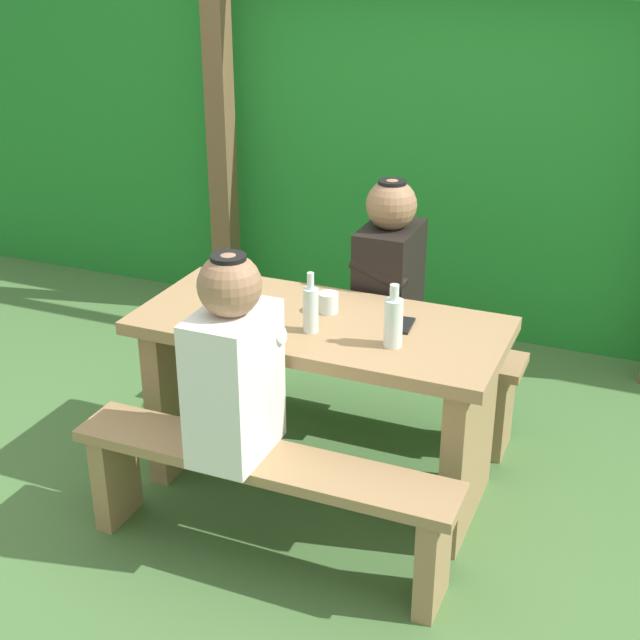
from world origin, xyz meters
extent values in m
plane|color=#476F3A|center=(0.00, 0.00, 0.00)|extent=(12.00, 12.00, 0.00)
cube|color=#217F2A|center=(0.00, 1.96, 0.89)|extent=(6.40, 0.63, 1.78)
cube|color=brown|center=(-1.19, 1.45, 0.96)|extent=(0.12, 0.12, 1.92)
cube|color=#9E7A51|center=(0.00, 0.00, 0.70)|extent=(1.40, 0.64, 0.05)
cube|color=#9E7A51|center=(-0.60, 0.00, 0.34)|extent=(0.08, 0.54, 0.68)
cube|color=#9E7A51|center=(0.60, 0.00, 0.34)|extent=(0.08, 0.54, 0.68)
cube|color=#9E7A51|center=(0.00, -0.52, 0.41)|extent=(1.40, 0.24, 0.04)
cube|color=#9E7A51|center=(-0.62, -0.52, 0.20)|extent=(0.07, 0.22, 0.39)
cube|color=#9E7A51|center=(0.62, -0.52, 0.20)|extent=(0.07, 0.22, 0.39)
cube|color=#9E7A51|center=(0.00, 0.52, 0.41)|extent=(1.40, 0.24, 0.04)
cube|color=#9E7A51|center=(-0.62, 0.52, 0.20)|extent=(0.07, 0.22, 0.39)
cube|color=#9E7A51|center=(0.62, 0.52, 0.20)|extent=(0.07, 0.22, 0.39)
cube|color=white|center=(-0.10, -0.52, 0.69)|extent=(0.22, 0.34, 0.52)
sphere|color=#936B4C|center=(-0.10, -0.52, 1.05)|extent=(0.21, 0.21, 0.21)
cylinder|color=black|center=(-0.10, -0.52, 1.13)|extent=(0.12, 0.12, 0.02)
cylinder|color=white|center=(-0.10, -0.38, 0.79)|extent=(0.25, 0.07, 0.15)
cube|color=black|center=(0.10, 0.52, 0.69)|extent=(0.22, 0.34, 0.52)
sphere|color=#936B4C|center=(0.10, 0.52, 1.05)|extent=(0.21, 0.21, 0.21)
cylinder|color=black|center=(0.10, 0.52, 1.13)|extent=(0.12, 0.12, 0.02)
cylinder|color=black|center=(0.10, 0.38, 0.79)|extent=(0.25, 0.07, 0.15)
cylinder|color=silver|center=(0.00, 0.08, 0.77)|extent=(0.08, 0.08, 0.08)
cylinder|color=silver|center=(0.32, -0.11, 0.81)|extent=(0.07, 0.07, 0.18)
cylinder|color=silver|center=(0.32, -0.11, 0.93)|extent=(0.03, 0.03, 0.06)
cylinder|color=silver|center=(0.01, -0.11, 0.81)|extent=(0.06, 0.06, 0.17)
cylinder|color=silver|center=(0.01, -0.11, 0.93)|extent=(0.03, 0.03, 0.06)
cube|color=black|center=(0.31, 0.06, 0.73)|extent=(0.08, 0.15, 0.01)
camera|label=1|loc=(1.18, -2.82, 2.10)|focal=49.90mm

